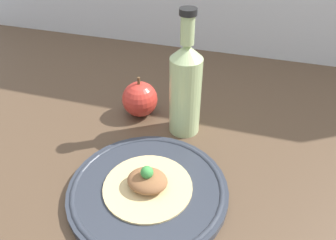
% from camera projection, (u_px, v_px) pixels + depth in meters
% --- Properties ---
extents(ground_plane, '(1.80, 1.10, 0.04)m').
position_uv_depth(ground_plane, '(181.00, 164.00, 0.69)').
color(ground_plane, brown).
extents(plate, '(0.29, 0.29, 0.02)m').
position_uv_depth(plate, '(148.00, 190.00, 0.59)').
color(plate, '#2D333D').
rests_on(plate, ground_plane).
extents(plated_food, '(0.16, 0.16, 0.05)m').
position_uv_depth(plated_food, '(148.00, 183.00, 0.58)').
color(plated_food, '#D6BC7F').
rests_on(plated_food, plate).
extents(cider_bottle, '(0.07, 0.07, 0.28)m').
position_uv_depth(cider_bottle, '(185.00, 87.00, 0.68)').
color(cider_bottle, '#B7D18E').
rests_on(cider_bottle, ground_plane).
extents(apple, '(0.08, 0.08, 0.10)m').
position_uv_depth(apple, '(140.00, 99.00, 0.77)').
color(apple, red).
rests_on(apple, ground_plane).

